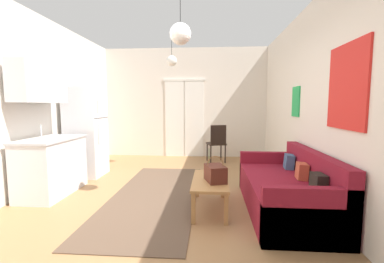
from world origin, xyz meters
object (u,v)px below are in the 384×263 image
coffee_table (210,183)px  pendant_lamp_near (180,34)px  accent_chair (217,141)px  handbag (215,173)px  refrigerator (86,132)px  couch (289,191)px  pendant_lamp_far (172,61)px  bamboo_vase (209,169)px

coffee_table → pendant_lamp_near: 2.02m
accent_chair → pendant_lamp_near: (-0.56, -2.70, 1.82)m
handbag → refrigerator: (-2.50, 1.59, 0.35)m
couch → refrigerator: (-3.48, 1.48, 0.60)m
handbag → refrigerator: refrigerator is taller
couch → refrigerator: refrigerator is taller
refrigerator → pendant_lamp_far: pendant_lamp_far is taller
coffee_table → accent_chair: (0.15, 2.84, 0.16)m
bamboo_vase → handbag: bearing=-73.6°
accent_chair → coffee_table: bearing=71.4°
pendant_lamp_near → pendant_lamp_far: same height
couch → refrigerator: 3.83m
pendant_lamp_far → handbag: bearing=-68.3°
bamboo_vase → handbag: size_ratio=1.02×
bamboo_vase → pendant_lamp_near: 1.88m
refrigerator → pendant_lamp_far: (1.60, 0.69, 1.46)m
couch → bamboo_vase: size_ratio=5.10×
accent_chair → pendant_lamp_near: size_ratio=1.31×
accent_chair → pendant_lamp_far: (-0.99, -0.66, 1.81)m
pendant_lamp_far → accent_chair: bearing=33.7°
pendant_lamp_far → pendant_lamp_near: bearing=-78.1°
coffee_table → handbag: bearing=-54.5°
bamboo_vase → handbag: bamboo_vase is taller
coffee_table → pendant_lamp_far: (-0.84, 2.18, 1.97)m
refrigerator → accent_chair: refrigerator is taller
coffee_table → accent_chair: size_ratio=1.09×
handbag → accent_chair: 2.94m
accent_chair → pendant_lamp_near: 3.31m
accent_chair → pendant_lamp_far: pendant_lamp_far is taller
pendant_lamp_far → couch: bearing=-49.1°
coffee_table → pendant_lamp_near: pendant_lamp_near is taller
coffee_table → refrigerator: bearing=148.4°
pendant_lamp_far → coffee_table: bearing=-69.0°
handbag → accent_chair: bearing=88.4°
couch → pendant_lamp_near: size_ratio=2.78×
coffee_table → pendant_lamp_far: bearing=111.0°
couch → pendant_lamp_far: bearing=130.9°
pendant_lamp_near → pendant_lamp_far: size_ratio=1.04×
bamboo_vase → pendant_lamp_far: 2.83m
handbag → pendant_lamp_near: 1.89m
couch → accent_chair: 2.97m
bamboo_vase → accent_chair: accent_chair is taller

